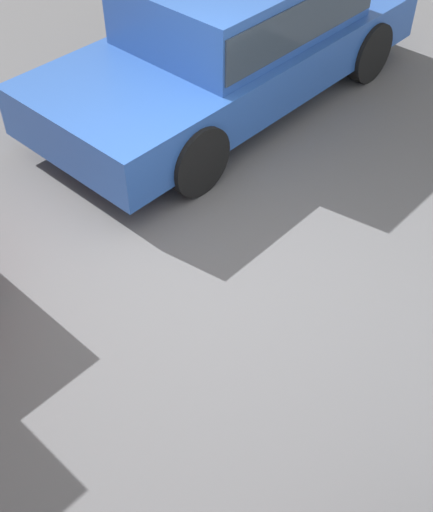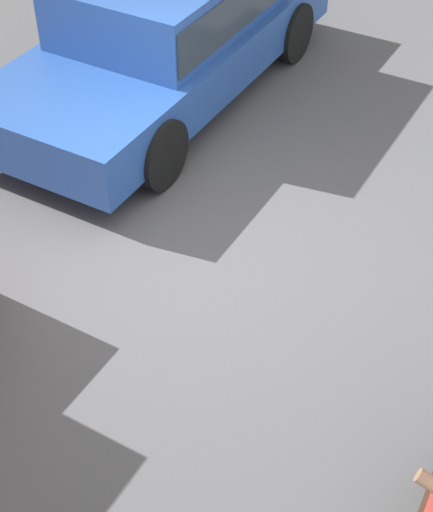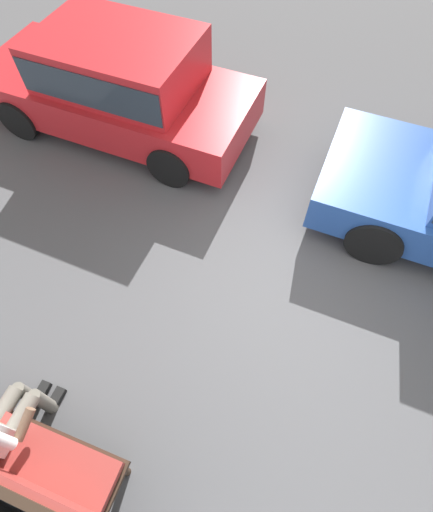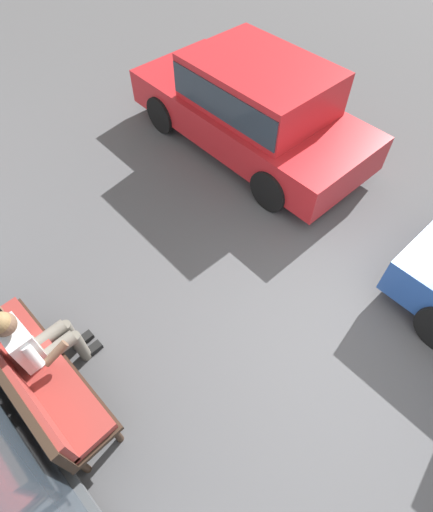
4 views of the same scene
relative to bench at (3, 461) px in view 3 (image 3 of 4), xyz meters
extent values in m
plane|color=#4C4C4F|center=(-1.86, -2.90, -0.59)|extent=(60.00, 60.00, 0.00)
cube|color=#494C4F|center=(0.00, 0.25, -0.41)|extent=(3.60, 0.12, 0.10)
cylinder|color=#332319|center=(-0.89, -0.29, -0.39)|extent=(0.07, 0.07, 0.41)
cube|color=#332319|center=(0.00, -0.09, -0.15)|extent=(1.93, 0.55, 0.06)
cube|color=maroon|center=(0.00, -0.09, -0.07)|extent=(1.87, 0.49, 0.10)
cylinder|color=#6B665B|center=(0.29, -0.33, -0.07)|extent=(0.15, 0.42, 0.15)
cylinder|color=#6B665B|center=(0.29, -0.54, -0.33)|extent=(0.12, 0.12, 0.52)
cube|color=black|center=(0.29, -0.62, -0.55)|extent=(0.10, 0.24, 0.07)
cylinder|color=#6B665B|center=(0.11, -0.33, -0.07)|extent=(0.15, 0.42, 0.15)
cylinder|color=#6B665B|center=(0.11, -0.54, -0.33)|extent=(0.12, 0.12, 0.52)
cube|color=black|center=(0.11, -0.62, -0.55)|extent=(0.10, 0.24, 0.07)
cylinder|color=silver|center=(-0.04, -0.14, 0.32)|extent=(0.20, 0.10, 0.28)
cylinder|color=brown|center=(-0.09, -0.30, 0.20)|extent=(0.08, 0.27, 0.17)
cylinder|color=black|center=(-2.62, -3.52, -0.25)|extent=(0.69, 0.21, 0.68)
cylinder|color=black|center=(-2.68, -5.25, -0.25)|extent=(0.69, 0.21, 0.68)
cube|color=red|center=(1.46, -4.72, -0.06)|extent=(4.19, 1.90, 0.57)
cube|color=red|center=(1.29, -4.71, 0.56)|extent=(2.20, 1.61, 0.67)
cube|color=#28333D|center=(1.29, -4.71, 0.56)|extent=(2.16, 1.65, 0.47)
cylinder|color=black|center=(2.77, -3.94, -0.27)|extent=(0.65, 0.21, 0.64)
cylinder|color=black|center=(2.70, -5.60, -0.27)|extent=(0.65, 0.21, 0.64)
cylinder|color=black|center=(0.22, -3.84, -0.27)|extent=(0.65, 0.21, 0.64)
cylinder|color=black|center=(0.15, -5.49, -0.27)|extent=(0.65, 0.21, 0.64)
camera|label=1|loc=(0.89, -0.30, 3.20)|focal=45.00mm
camera|label=2|loc=(2.44, -0.30, 3.86)|focal=55.00mm
camera|label=3|loc=(-1.79, -0.30, 3.72)|focal=28.00mm
camera|label=4|loc=(-2.26, -0.30, 3.74)|focal=28.00mm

